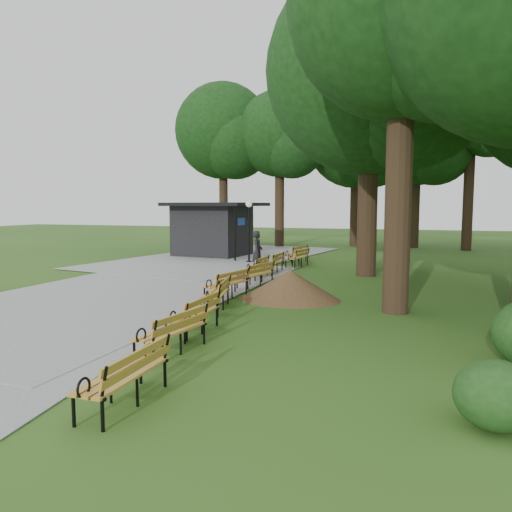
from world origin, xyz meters
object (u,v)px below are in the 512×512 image
(bench_4, at_px, (226,284))
(bench_6, at_px, (256,268))
(kiosk, at_px, (212,229))
(bench_3, at_px, (215,294))
(bench_0, at_px, (123,375))
(lamp_post, at_px, (249,218))
(dirt_mound, at_px, (290,285))
(person, at_px, (258,252))
(bench_7, at_px, (272,263))
(bench_8, at_px, (297,258))
(lawn_tree_4, at_px, (407,51))
(bench_9, at_px, (295,254))
(bench_1, at_px, (171,331))
(lawn_tree_2, at_px, (371,70))
(lawn_tree_0, at_px, (404,4))
(bench_5, at_px, (255,274))
(bench_2, at_px, (193,314))

(bench_4, bearing_deg, bench_6, -161.44)
(kiosk, xyz_separation_m, bench_3, (5.82, -13.47, -1.08))
(bench_0, bearing_deg, bench_4, -168.83)
(lamp_post, height_order, dirt_mound, lamp_post)
(person, xyz_separation_m, bench_3, (1.21, -7.58, -0.46))
(kiosk, distance_m, bench_6, 9.21)
(bench_6, xyz_separation_m, bench_7, (0.17, 1.72, 0.00))
(bench_8, xyz_separation_m, lawn_tree_4, (4.66, 0.59, 9.09))
(bench_9, bearing_deg, bench_7, 11.69)
(bench_1, xyz_separation_m, bench_7, (-1.30, 11.52, 0.00))
(bench_0, bearing_deg, bench_6, -170.90)
(person, xyz_separation_m, bench_4, (0.85, -5.84, -0.46))
(bench_9, relative_size, lawn_tree_2, 0.15)
(lamp_post, distance_m, lawn_tree_0, 13.41)
(bench_8, bearing_deg, bench_1, 11.44)
(person, height_order, bench_4, person)
(bench_5, bearing_deg, bench_8, -167.18)
(bench_4, xyz_separation_m, bench_6, (-0.36, 4.12, 0.00))
(bench_4, bearing_deg, lawn_tree_4, 163.96)
(person, distance_m, bench_3, 7.69)
(lawn_tree_0, bearing_deg, lawn_tree_2, 101.73)
(bench_3, bearing_deg, bench_8, 168.24)
(kiosk, height_order, bench_3, kiosk)
(dirt_mound, relative_size, bench_1, 1.37)
(bench_7, relative_size, bench_9, 1.00)
(bench_0, bearing_deg, dirt_mound, 177.49)
(bench_3, height_order, bench_9, same)
(bench_7, distance_m, lawn_tree_0, 11.18)
(bench_3, xyz_separation_m, bench_6, (-0.73, 5.87, 0.00))
(kiosk, bearing_deg, lawn_tree_0, -42.64)
(bench_2, distance_m, bench_8, 12.41)
(bench_6, height_order, lawn_tree_2, lawn_tree_2)
(bench_1, height_order, lawn_tree_4, lawn_tree_4)
(kiosk, height_order, bench_7, kiosk)
(bench_1, distance_m, bench_8, 13.91)
(bench_5, relative_size, lawn_tree_0, 0.17)
(bench_5, bearing_deg, person, -149.54)
(bench_9, height_order, lawn_tree_2, lawn_tree_2)
(bench_2, bearing_deg, lawn_tree_4, 163.75)
(bench_2, xyz_separation_m, bench_4, (-0.85, 4.19, 0.00))
(bench_9, bearing_deg, bench_8, 28.68)
(bench_2, bearing_deg, person, -168.97)
(bench_3, height_order, bench_6, same)
(bench_7, relative_size, lawn_tree_2, 0.15)
(person, bearing_deg, bench_0, -178.76)
(lawn_tree_4, bearing_deg, bench_3, -113.67)
(kiosk, relative_size, lawn_tree_0, 0.44)
(dirt_mound, bearing_deg, lawn_tree_0, -15.39)
(bench_8, height_order, lawn_tree_4, lawn_tree_4)
(bench_0, bearing_deg, bench_5, -172.39)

